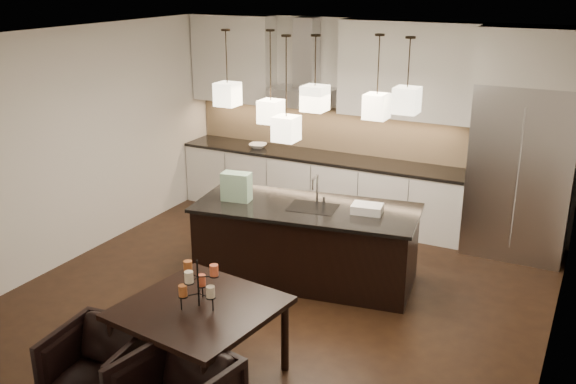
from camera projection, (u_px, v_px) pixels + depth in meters
The scene contains 36 objects.
floor at pixel (280, 296), 7.09m from camera, with size 5.50×5.50×0.02m, color black.
ceiling at pixel (279, 35), 6.17m from camera, with size 5.50×5.50×0.02m, color white.
wall_back at pixel (371, 122), 8.95m from camera, with size 5.50×0.02×2.80m, color silver.
wall_front at pixel (89, 285), 4.30m from camera, with size 5.50×0.02×2.80m, color silver.
wall_left at pixel (79, 144), 7.81m from camera, with size 0.02×5.50×2.80m, color silver.
wall_right at pixel (567, 219), 5.44m from camera, with size 0.02×5.50×2.80m, color silver.
refrigerator at pixel (521, 171), 7.84m from camera, with size 1.20×0.72×2.15m, color #B7B7BA.
fridge_panel at pixel (536, 55), 7.38m from camera, with size 1.26×0.72×0.65m, color silver.
lower_cabinets at pixel (319, 187), 9.25m from camera, with size 4.21×0.62×0.88m, color silver.
countertop at pixel (320, 157), 9.10m from camera, with size 4.21×0.66×0.04m, color black.
backsplash at pixel (329, 129), 9.25m from camera, with size 4.21×0.02×0.63m, color tan.
upper_cab_left at pixel (234, 59), 9.44m from camera, with size 1.25×0.35×1.25m, color silver.
upper_cab_right at pixel (409, 71), 8.30m from camera, with size 1.86×0.35×1.25m, color silver.
hood_canopy at pixel (303, 97), 9.01m from camera, with size 0.90×0.52×0.24m, color #B7B7BA.
hood_chimney at pixel (306, 53), 8.91m from camera, with size 0.30×0.28×0.96m, color #B7B7BA.
fruit_bowl at pixel (258, 146), 9.47m from camera, with size 0.26×0.26×0.06m, color silver.
island_body at pixel (306, 244), 7.35m from camera, with size 2.43×0.97×0.85m, color black.
island_top at pixel (306, 208), 7.20m from camera, with size 2.50×1.05×0.04m, color black.
faucet at pixel (317, 189), 7.19m from camera, with size 0.10×0.23×0.37m, color silver, non-canonical shape.
tote_bag at pixel (236, 187), 7.33m from camera, with size 0.33×0.17×0.33m, color #1E6B3E.
food_container at pixel (367, 209), 6.98m from camera, with size 0.33×0.23×0.10m, color silver.
dining_table at pixel (201, 343), 5.53m from camera, with size 1.20×1.20×0.72m, color black, non-canonical shape.
candelabra at pixel (198, 283), 5.34m from camera, with size 0.35×0.35×0.42m, color black, non-canonical shape.
candle_a at pixel (211, 292), 5.28m from camera, with size 0.07×0.07×0.10m, color beige.
candle_b at pixel (202, 280), 5.48m from camera, with size 0.07×0.07×0.10m, color #D55935.
candle_c at pixel (183, 291), 5.30m from camera, with size 0.07×0.07×0.10m, color #A65525.
candle_d at pixel (214, 270), 5.32m from camera, with size 0.07×0.07×0.10m, color #D55935.
candle_e at pixel (188, 266), 5.39m from camera, with size 0.07×0.07×0.10m, color #A65525.
candle_f at pixel (189, 277), 5.20m from camera, with size 0.07×0.07×0.10m, color beige.
armchair_left at pixel (99, 367), 5.23m from camera, with size 0.71×0.73×0.66m, color black.
pendant_a at pixel (228, 94), 7.18m from camera, with size 0.24×0.24×0.26m, color #FBECC4.
pendant_b at pixel (271, 112), 7.20m from camera, with size 0.24×0.24×0.26m, color #FBECC4.
pendant_c at pixel (315, 98), 6.56m from camera, with size 0.24×0.24×0.26m, color #FBECC4.
pendant_d at pixel (377, 106), 6.65m from camera, with size 0.24×0.24×0.26m, color #FBECC4.
pendant_e at pixel (407, 100), 6.36m from camera, with size 0.24×0.24×0.26m, color #FBECC4.
pendant_f at pixel (286, 129), 6.63m from camera, with size 0.24×0.24×0.26m, color #FBECC4.
Camera 1 is at (2.94, -5.60, 3.39)m, focal length 40.00 mm.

